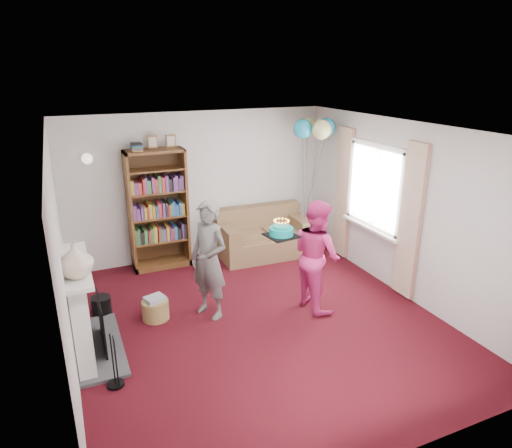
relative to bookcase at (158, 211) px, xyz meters
name	(u,v)px	position (x,y,z in m)	size (l,w,h in m)	color
ground	(258,321)	(0.77, -2.30, -0.96)	(5.00, 5.00, 0.00)	black
wall_back	(199,186)	(0.77, 0.21, 0.29)	(4.50, 0.02, 2.50)	silver
wall_left	(61,262)	(-1.49, -2.30, 0.29)	(0.02, 5.00, 2.50)	silver
wall_right	(404,210)	(3.03, -2.30, 0.29)	(0.02, 5.00, 2.50)	silver
ceiling	(259,129)	(0.77, -2.30, 1.54)	(4.50, 5.00, 0.01)	white
fireplace	(85,312)	(-1.32, -2.11, -0.45)	(0.55, 1.80, 1.12)	#3F3F42
window_bay	(374,203)	(2.98, -1.70, 0.24)	(0.14, 2.02, 2.20)	white
wall_sconce	(87,159)	(-0.98, 0.06, 0.92)	(0.16, 0.23, 0.16)	gold
bookcase	(158,211)	(0.00, 0.00, 0.00)	(0.93, 0.42, 2.17)	#472B14
sofa	(263,237)	(1.78, -0.24, -0.64)	(1.58, 0.84, 0.84)	brown
wicker_basket	(155,309)	(-0.45, -1.70, -0.82)	(0.35, 0.35, 0.32)	#A6864D
person_striped	(209,260)	(0.26, -1.88, -0.16)	(0.58, 0.38, 1.60)	black
person_magenta	(317,255)	(1.67, -2.24, -0.19)	(0.75, 0.58, 1.53)	#D22A72
birthday_cake	(281,231)	(1.17, -2.15, 0.19)	(0.37, 0.37, 0.22)	black
balloons	(315,128)	(2.56, -0.55, 1.26)	(0.76, 0.76, 1.73)	#3F3F3F
mantel_vase	(75,260)	(-1.35, -2.45, 0.35)	(0.36, 0.36, 0.37)	beige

